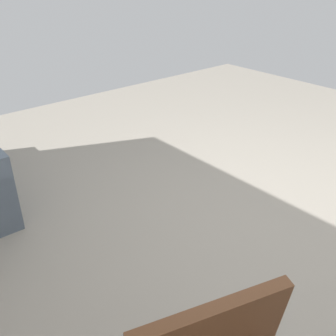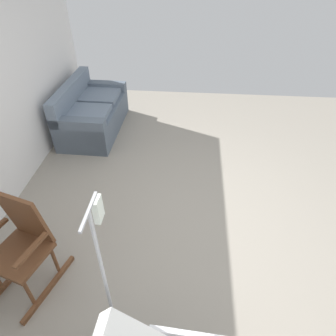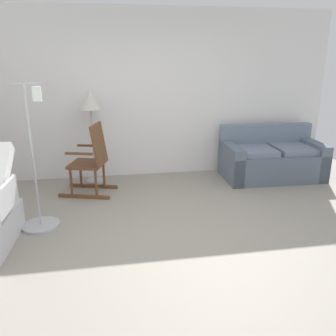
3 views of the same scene
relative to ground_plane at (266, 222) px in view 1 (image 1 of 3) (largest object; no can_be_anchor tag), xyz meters
name	(u,v)px [view 1 (image 1 of 3)]	position (x,y,z in m)	size (l,w,h in m)	color
ground_plane	(266,222)	(0.00, 0.00, 0.00)	(7.30, 7.30, 0.00)	gray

